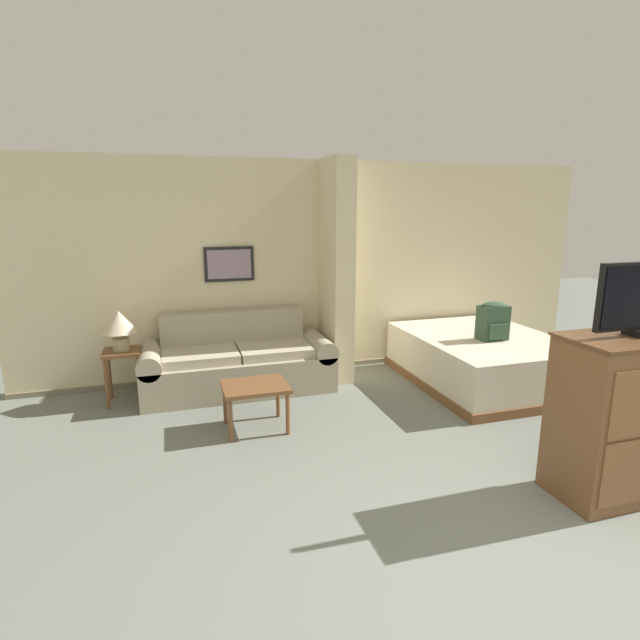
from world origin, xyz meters
name	(u,v)px	position (x,y,z in m)	size (l,w,h in m)	color
ground_plane	(573,617)	(0.00, 0.00, 0.00)	(20.00, 20.00, 0.00)	slate
wall_back	(322,268)	(0.00, 4.28, 1.29)	(7.28, 0.16, 2.60)	beige
wall_partition_pillar	(336,272)	(0.04, 3.88, 1.30)	(0.24, 0.67, 2.60)	beige
couch	(238,363)	(-1.17, 3.80, 0.31)	(2.14, 0.84, 0.86)	tan
coffee_table	(255,391)	(-1.16, 2.69, 0.38)	(0.60, 0.49, 0.44)	brown
side_table	(123,361)	(-2.38, 3.77, 0.46)	(0.38, 0.38, 0.57)	brown
table_lamp	(119,324)	(-2.38, 3.77, 0.86)	(0.36, 0.36, 0.42)	tan
tv_dresser	(632,415)	(1.26, 0.85, 0.59)	(1.14, 0.54, 1.19)	brown
bed	(482,359)	(1.63, 3.17, 0.29)	(1.60, 2.02, 0.57)	brown
backpack	(493,320)	(1.62, 2.99, 0.80)	(0.33, 0.22, 0.44)	#2D4733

